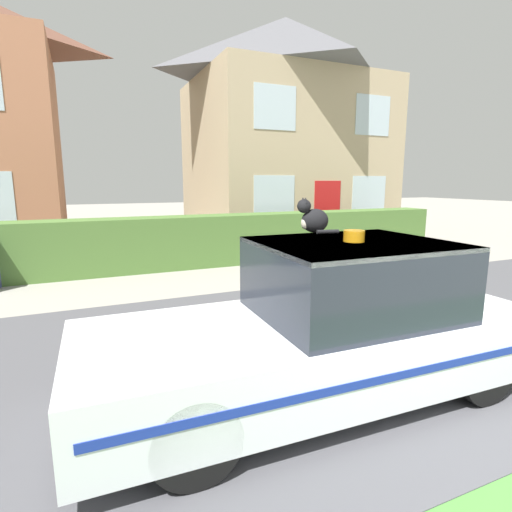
% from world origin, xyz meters
% --- Properties ---
extents(road_strip, '(28.00, 5.33, 0.01)m').
position_xyz_m(road_strip, '(0.00, 3.73, 0.01)').
color(road_strip, '#4C4C51').
rests_on(road_strip, ground).
extents(garden_hedge, '(15.39, 0.86, 1.25)m').
position_xyz_m(garden_hedge, '(-0.66, 9.02, 0.62)').
color(garden_hedge, '#4C7233').
rests_on(garden_hedge, ground).
extents(police_car, '(4.49, 1.78, 1.60)m').
position_xyz_m(police_car, '(-0.54, 2.58, 0.68)').
color(police_car, black).
rests_on(police_car, road_strip).
extents(cat, '(0.34, 0.25, 0.32)m').
position_xyz_m(cat, '(-0.74, 2.57, 1.74)').
color(cat, black).
rests_on(cat, police_car).
extents(house_right, '(6.99, 6.05, 8.00)m').
position_xyz_m(house_right, '(4.75, 13.65, 4.08)').
color(house_right, tan).
rests_on(house_right, ground).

